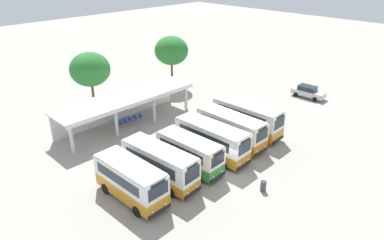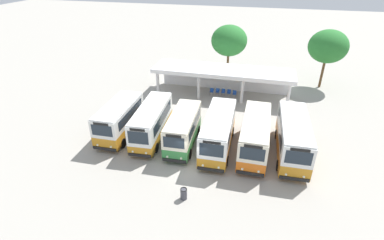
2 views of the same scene
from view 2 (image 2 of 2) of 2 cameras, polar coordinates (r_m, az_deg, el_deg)
name	(u,v)px [view 2 (image 2 of 2)]	position (r m, az deg, el deg)	size (l,w,h in m)	color
ground_plane	(193,168)	(24.62, 0.13, -9.23)	(180.00, 180.00, 0.00)	#A39E93
city_bus_nearest_orange	(119,118)	(28.85, -13.87, 0.33)	(2.55, 6.81, 3.23)	black
city_bus_second_in_row	(152,121)	(27.75, -7.84, -0.24)	(2.64, 7.59, 3.24)	black
city_bus_middle_cream	(183,128)	(26.51, -1.75, -1.62)	(2.46, 6.68, 3.12)	black
city_bus_fourth_amber	(218,131)	(26.05, 5.11, -2.09)	(2.56, 7.87, 3.30)	black
city_bus_fifth_blue	(255,134)	(26.06, 12.09, -2.75)	(2.43, 7.73, 3.24)	black
city_bus_far_end_green	(293,137)	(26.49, 18.99, -3.06)	(2.61, 8.04, 3.38)	black
terminal_canopy	(223,74)	(37.00, 6.10, 8.85)	(16.96, 4.52, 3.40)	silver
waiting_chair_end_by_column	(212,91)	(37.12, 3.86, 5.64)	(0.44, 0.44, 0.86)	slate
waiting_chair_second_from_end	(218,91)	(37.11, 4.97, 5.59)	(0.44, 0.44, 0.86)	slate
waiting_chair_middle_seat	(223,92)	(37.04, 6.07, 5.48)	(0.44, 0.44, 0.86)	slate
waiting_chair_fourth_seat	(229,92)	(36.96, 7.17, 5.37)	(0.44, 0.44, 0.86)	slate
waiting_chair_fifth_seat	(235,93)	(36.77, 8.24, 5.16)	(0.44, 0.44, 0.86)	slate
roadside_tree_behind_canopy	(229,41)	(42.15, 7.20, 15.00)	(4.92, 4.92, 7.25)	brown
roadside_tree_east_of_canopy	(328,46)	(41.51, 24.86, 12.79)	(4.83, 4.83, 7.49)	brown
litter_bin_apron	(184,194)	(21.65, -1.62, -14.08)	(0.49, 0.49, 0.90)	#3F3F47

